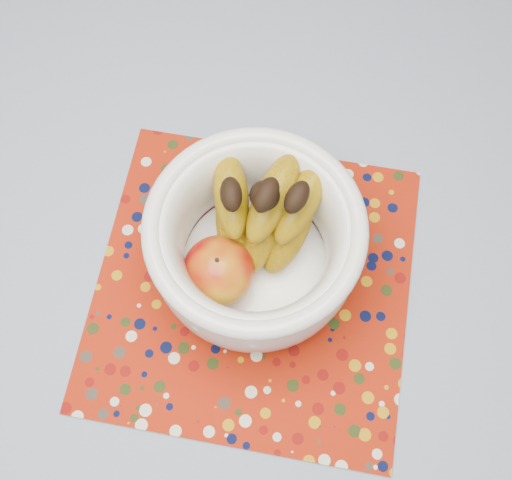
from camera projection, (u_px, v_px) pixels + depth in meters
table at (190, 271)px, 0.87m from camera, size 1.20×1.20×0.75m
tablecloth at (183, 252)px, 0.79m from camera, size 1.32×1.32×0.01m
placemat at (253, 285)px, 0.77m from camera, size 0.41×0.41×0.00m
fruit_bowl at (256, 239)px, 0.70m from camera, size 0.25×0.25×0.19m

